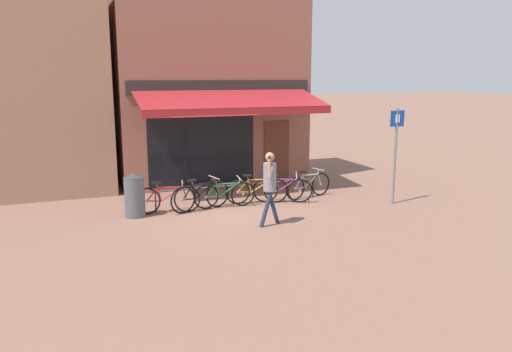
% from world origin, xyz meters
% --- Properties ---
extents(ground_plane, '(160.00, 160.00, 0.00)m').
position_xyz_m(ground_plane, '(0.00, 0.00, 0.00)').
color(ground_plane, brown).
extents(shop_front, '(6.25, 4.94, 6.02)m').
position_xyz_m(shop_front, '(0.80, 4.17, 3.01)').
color(shop_front, '#8E5647').
rests_on(shop_front, ground_plane).
extents(bike_rack_rail, '(4.80, 0.04, 0.57)m').
position_xyz_m(bike_rack_rail, '(0.55, 0.42, 0.49)').
color(bike_rack_rail, '#47494F').
rests_on(bike_rack_rail, ground_plane).
extents(bicycle_red, '(1.74, 0.52, 0.86)m').
position_xyz_m(bicycle_red, '(-1.54, 0.21, 0.38)').
color(bicycle_red, black).
rests_on(bicycle_red, ground_plane).
extents(bicycle_black, '(1.77, 0.64, 0.88)m').
position_xyz_m(bicycle_black, '(-0.64, 0.15, 0.40)').
color(bicycle_black, black).
rests_on(bicycle_black, ground_plane).
extents(bicycle_green, '(1.75, 0.52, 0.86)m').
position_xyz_m(bicycle_green, '(0.04, 0.17, 0.38)').
color(bicycle_green, black).
rests_on(bicycle_green, ground_plane).
extents(bicycle_orange, '(1.78, 0.60, 0.85)m').
position_xyz_m(bicycle_orange, '(1.03, 0.29, 0.38)').
color(bicycle_orange, black).
rests_on(bicycle_orange, ground_plane).
extents(bicycle_purple, '(1.63, 0.88, 0.88)m').
position_xyz_m(bicycle_purple, '(1.74, 0.09, 0.38)').
color(bicycle_purple, black).
rests_on(bicycle_purple, ground_plane).
extents(bicycle_silver, '(1.67, 0.61, 0.84)m').
position_xyz_m(bicycle_silver, '(2.70, 0.36, 0.38)').
color(bicycle_silver, black).
rests_on(bicycle_silver, ground_plane).
extents(pedestrian_adult, '(0.60, 0.51, 1.80)m').
position_xyz_m(pedestrian_adult, '(0.56, -1.77, 1.12)').
color(pedestrian_adult, '#282D47').
rests_on(pedestrian_adult, ground_plane).
extents(litter_bin, '(0.53, 0.53, 1.14)m').
position_xyz_m(litter_bin, '(-2.37, 0.18, 0.57)').
color(litter_bin, '#515459').
rests_on(litter_bin, ground_plane).
extents(parking_sign, '(0.44, 0.07, 2.69)m').
position_xyz_m(parking_sign, '(4.63, -1.13, 1.63)').
color(parking_sign, slate).
rests_on(parking_sign, ground_plane).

